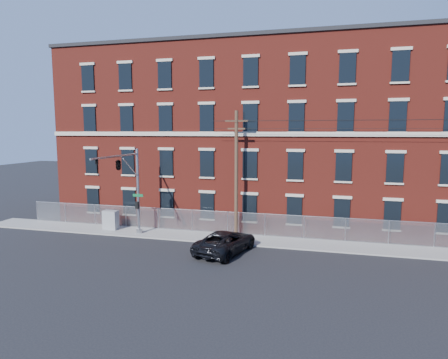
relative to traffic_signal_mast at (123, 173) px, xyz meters
name	(u,v)px	position (x,y,z in m)	size (l,w,h in m)	color
ground	(189,257)	(6.00, -2.18, -5.39)	(140.00, 140.00, 0.00)	black
sidewalk	(368,248)	(18.00, 2.82, -5.33)	(65.00, 3.00, 0.12)	gray
mill_building	(362,135)	(18.00, 11.75, 2.76)	(55.30, 14.32, 16.30)	maroon
chain_link_fence	(367,230)	(18.00, 4.12, -4.33)	(59.06, 0.06, 1.85)	#A5A8AD
traffic_signal_mast	(123,173)	(0.00, 0.00, 0.00)	(0.90, 6.75, 7.00)	#9EA0A5
utility_pole_near	(236,172)	(8.00, 3.42, -0.05)	(1.80, 0.28, 10.00)	#4E3827
pickup_truck	(226,242)	(8.13, -0.54, -4.60)	(2.62, 5.67, 1.58)	black
utility_cabinet	(111,220)	(-2.95, 2.87, -4.46)	(1.30, 0.65, 1.62)	gray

